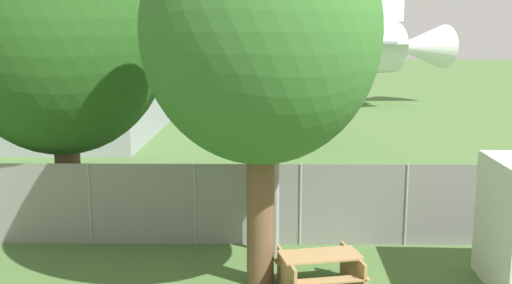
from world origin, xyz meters
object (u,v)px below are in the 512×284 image
Objects in this scene: airplane at (206,50)px; picnic_bench_near_cabin at (320,268)px; tree_behind_benches at (261,34)px; tree_near_hangar at (61,37)px.

airplane is 27.66m from picnic_bench_near_cabin.
tree_behind_benches is (3.58, -26.64, 0.96)m from airplane.
airplane is at bearing 100.03° from picnic_bench_near_cabin.
tree_near_hangar is at bearing 62.33° from airplane.
airplane is 19.64× the size of picnic_bench_near_cabin.
tree_near_hangar reaches higher than picnic_bench_near_cabin.
airplane is at bearing 97.66° from tree_behind_benches.
picnic_bench_near_cabin is 8.91m from tree_near_hangar.
tree_behind_benches is (-1.19, 0.37, 4.59)m from picnic_bench_near_cabin.
airplane is 4.45× the size of tree_near_hangar.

